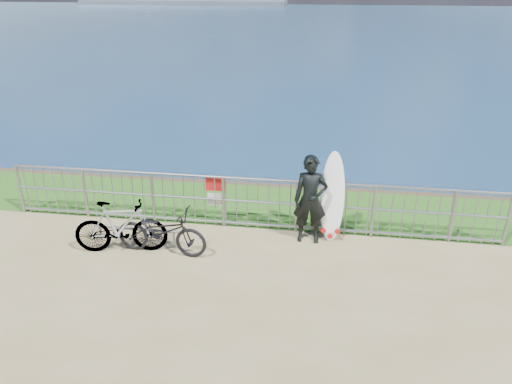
% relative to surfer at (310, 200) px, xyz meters
% --- Properties ---
extents(grass_strip, '(120.00, 120.00, 0.00)m').
position_rel_surfer_xyz_m(grass_strip, '(-1.28, 1.44, -0.87)').
color(grass_strip, '#225517').
rests_on(grass_strip, ground).
extents(seascape, '(260.00, 260.00, 5.00)m').
position_rel_surfer_xyz_m(seascape, '(-45.03, 146.22, -4.91)').
color(seascape, brown).
rests_on(seascape, ground).
extents(railing, '(10.06, 0.10, 1.13)m').
position_rel_surfer_xyz_m(railing, '(-1.27, 0.34, -0.30)').
color(railing, gray).
rests_on(railing, ground).
extents(surfer, '(0.65, 0.44, 1.76)m').
position_rel_surfer_xyz_m(surfer, '(0.00, 0.00, 0.00)').
color(surfer, black).
rests_on(surfer, ground).
extents(surfboard, '(0.48, 0.43, 1.77)m').
position_rel_surfer_xyz_m(surfboard, '(0.41, 0.17, -0.06)').
color(surfboard, white).
rests_on(surfboard, ground).
extents(bicycle_near, '(1.79, 0.75, 0.92)m').
position_rel_surfer_xyz_m(bicycle_near, '(-2.69, -0.90, -0.42)').
color(bicycle_near, black).
rests_on(bicycle_near, ground).
extents(bicycle_far, '(1.79, 0.81, 1.04)m').
position_rel_surfer_xyz_m(bicycle_far, '(-3.46, -0.95, -0.36)').
color(bicycle_far, black).
rests_on(bicycle_far, ground).
extents(bike_rack, '(1.69, 0.05, 0.35)m').
position_rel_surfer_xyz_m(bike_rack, '(-3.28, -0.65, -0.59)').
color(bike_rack, gray).
rests_on(bike_rack, ground).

